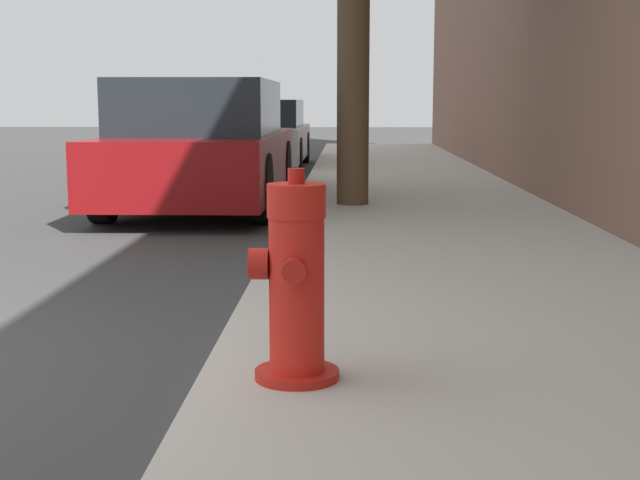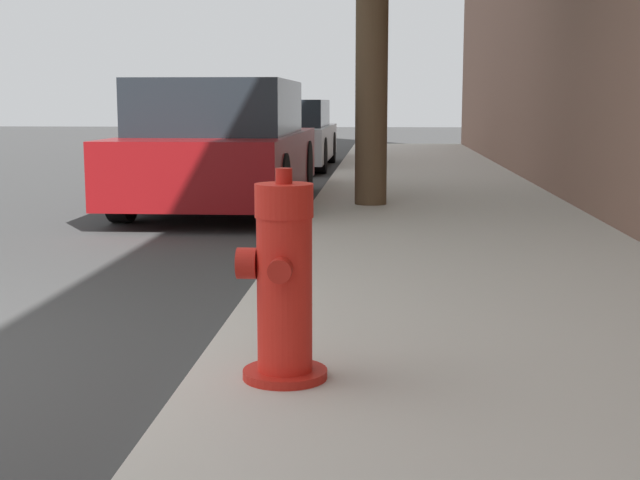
{
  "view_description": "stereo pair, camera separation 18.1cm",
  "coord_description": "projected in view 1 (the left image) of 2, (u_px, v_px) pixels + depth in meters",
  "views": [
    {
      "loc": [
        2.48,
        -3.53,
        1.2
      ],
      "look_at": [
        2.33,
        1.06,
        0.49
      ],
      "focal_mm": 50.0,
      "sensor_mm": 36.0,
      "label": 1
    },
    {
      "loc": [
        2.66,
        -3.52,
        1.2
      ],
      "look_at": [
        2.33,
        1.06,
        0.49
      ],
      "focal_mm": 50.0,
      "sensor_mm": 36.0,
      "label": 2
    }
  ],
  "objects": [
    {
      "name": "sidewalk_slab",
      "position": [
        541.0,
        385.0,
        3.63
      ],
      "size": [
        2.77,
        40.0,
        0.13
      ],
      "color": "#B7B2A8",
      "rests_on": "ground_plane"
    },
    {
      "name": "fire_hydrant",
      "position": [
        296.0,
        285.0,
        3.45
      ],
      "size": [
        0.35,
        0.34,
        0.83
      ],
      "color": "red",
      "rests_on": "sidewalk_slab"
    },
    {
      "name": "parked_car_near",
      "position": [
        203.0,
        147.0,
        10.15
      ],
      "size": [
        1.78,
        4.55,
        1.45
      ],
      "color": "maroon",
      "rests_on": "ground_plane"
    },
    {
      "name": "parked_car_mid",
      "position": [
        255.0,
        135.0,
        16.4
      ],
      "size": [
        1.88,
        4.36,
        1.24
      ],
      "color": "#B7B7BC",
      "rests_on": "ground_plane"
    }
  ]
}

